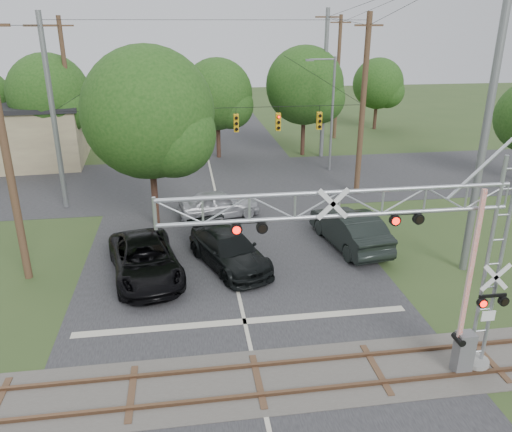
{
  "coord_description": "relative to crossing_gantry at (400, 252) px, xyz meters",
  "views": [
    {
      "loc": [
        -1.97,
        -10.94,
        10.85
      ],
      "look_at": [
        0.74,
        7.5,
        3.61
      ],
      "focal_mm": 35.0,
      "sensor_mm": 36.0,
      "label": 1
    }
  ],
  "objects": [
    {
      "name": "ground",
      "position": [
        -4.19,
        -1.64,
        -4.53
      ],
      "size": [
        160.0,
        160.0,
        0.0
      ],
      "primitive_type": "plane",
      "color": "#304520",
      "rests_on": "ground"
    },
    {
      "name": "road_main",
      "position": [
        -4.19,
        8.36,
        -4.52
      ],
      "size": [
        14.0,
        90.0,
        0.02
      ],
      "primitive_type": "cube",
      "color": "#242426",
      "rests_on": "ground"
    },
    {
      "name": "road_cross",
      "position": [
        -4.19,
        22.36,
        -4.51
      ],
      "size": [
        90.0,
        12.0,
        0.02
      ],
      "primitive_type": "cube",
      "color": "#242426",
      "rests_on": "ground"
    },
    {
      "name": "railroad_track",
      "position": [
        -4.19,
        0.36,
        -4.49
      ],
      "size": [
        90.0,
        3.2,
        0.17
      ],
      "color": "#46423D",
      "rests_on": "ground"
    },
    {
      "name": "crossing_gantry",
      "position": [
        0.0,
        0.0,
        0.0
      ],
      "size": [
        10.71,
        0.94,
        7.34
      ],
      "color": "gray",
      "rests_on": "ground"
    },
    {
      "name": "traffic_signal_span",
      "position": [
        -3.29,
        18.36,
        1.09
      ],
      "size": [
        19.34,
        0.36,
        11.5
      ],
      "color": "slate",
      "rests_on": "ground"
    },
    {
      "name": "pickup_black",
      "position": [
        -8.18,
        8.2,
        -3.67
      ],
      "size": [
        3.98,
        6.59,
        1.71
      ],
      "primitive_type": "imported",
      "rotation": [
        0.0,
        0.0,
        0.2
      ],
      "color": "black",
      "rests_on": "ground"
    },
    {
      "name": "car_dark",
      "position": [
        -4.31,
        8.77,
        -3.71
      ],
      "size": [
        4.19,
        6.09,
        1.64
      ],
      "primitive_type": "imported",
      "rotation": [
        0.0,
        0.0,
        0.37
      ],
      "color": "black",
      "rests_on": "ground"
    },
    {
      "name": "sedan_silver",
      "position": [
        -4.28,
        15.27,
        -3.71
      ],
      "size": [
        5.06,
        2.76,
        1.63
      ],
      "primitive_type": "imported",
      "rotation": [
        0.0,
        0.0,
        1.75
      ],
      "color": "#9FA0A6",
      "rests_on": "ground"
    },
    {
      "name": "suv_dark",
      "position": [
        2.06,
        10.15,
        -3.56
      ],
      "size": [
        2.9,
        6.09,
        1.93
      ],
      "primitive_type": "imported",
      "rotation": [
        0.0,
        0.0,
        3.29
      ],
      "color": "black",
      "rests_on": "ground"
    },
    {
      "name": "streetlight",
      "position": [
        4.91,
        24.13,
        0.26
      ],
      "size": [
        2.28,
        0.24,
        8.56
      ],
      "color": "slate",
      "rests_on": "ground"
    },
    {
      "name": "utility_poles",
      "position": [
        -0.97,
        20.84,
        1.67
      ],
      "size": [
        25.46,
        28.91,
        14.15
      ],
      "color": "#4A3422",
      "rests_on": "ground"
    },
    {
      "name": "treeline",
      "position": [
        -5.59,
        27.24,
        0.99
      ],
      "size": [
        53.51,
        31.61,
        9.91
      ],
      "color": "#3D251B",
      "rests_on": "ground"
    }
  ]
}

